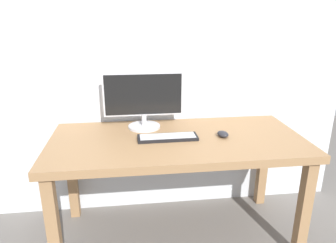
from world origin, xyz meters
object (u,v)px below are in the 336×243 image
at_px(mouse, 223,134).
at_px(monitor, 143,99).
at_px(desk, 177,150).
at_px(keyboard_primary, 168,137).

bearing_deg(mouse, monitor, 136.82).
bearing_deg(monitor, desk, -49.17).
height_order(monitor, mouse, monitor).
bearing_deg(desk, keyboard_primary, -170.57).
xyz_separation_m(desk, mouse, (0.31, -0.02, 0.11)).
distance_m(desk, mouse, 0.33).
relative_size(desk, mouse, 18.33).
bearing_deg(mouse, desk, 160.15).
xyz_separation_m(keyboard_primary, mouse, (0.38, -0.01, 0.01)).
xyz_separation_m(monitor, mouse, (0.52, -0.26, -0.19)).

